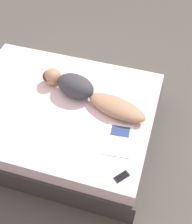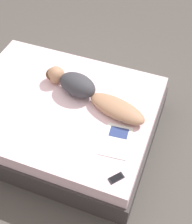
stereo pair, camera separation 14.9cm
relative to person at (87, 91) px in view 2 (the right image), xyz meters
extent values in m
plane|color=#4C4742|center=(-0.20, 0.28, -0.62)|extent=(12.00, 12.00, 0.00)
cube|color=#383333|center=(-0.20, 0.28, -0.45)|extent=(1.74, 2.21, 0.33)
cube|color=silver|center=(-0.20, 0.28, -0.19)|extent=(1.68, 2.15, 0.19)
ellipsoid|color=#A37556|center=(-0.10, -0.39, -0.03)|extent=(0.43, 0.72, 0.14)
ellipsoid|color=#333338|center=(0.03, 0.13, 0.02)|extent=(0.40, 0.51, 0.24)
ellipsoid|color=#472D19|center=(0.12, 0.46, 0.01)|extent=(0.25, 0.24, 0.11)
sphere|color=#A37556|center=(0.12, 0.44, 0.00)|extent=(0.20, 0.20, 0.20)
cube|color=white|center=(-0.56, -0.52, -0.09)|extent=(0.23, 0.29, 0.01)
cube|color=white|center=(-0.36, -0.50, -0.09)|extent=(0.23, 0.29, 0.01)
cube|color=navy|center=(-0.36, -0.50, -0.09)|extent=(0.15, 0.20, 0.00)
cube|color=black|center=(-0.86, -0.64, -0.09)|extent=(0.16, 0.15, 0.01)
cube|color=black|center=(-0.86, -0.64, -0.09)|extent=(0.13, 0.12, 0.00)
camera|label=1|loc=(-2.30, -0.82, 2.48)|focal=50.00mm
camera|label=2|loc=(-2.26, -0.96, 2.48)|focal=50.00mm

